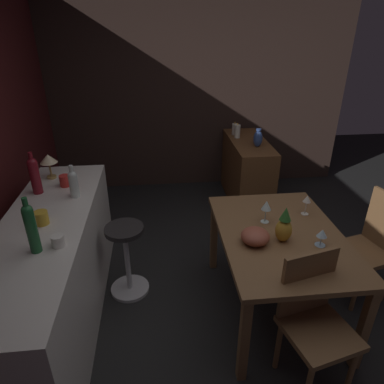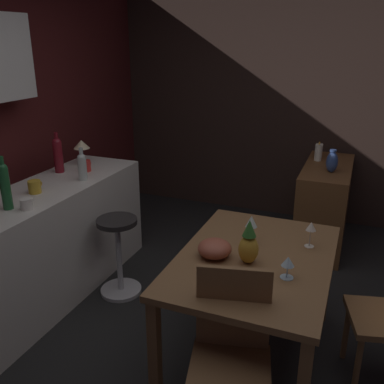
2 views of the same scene
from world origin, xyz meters
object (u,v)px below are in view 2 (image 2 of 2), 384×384
(chair_near_window, at_px, (231,352))
(wine_bottle_green, at_px, (5,184))
(bar_stool, at_px, (119,254))
(dining_table, at_px, (254,269))
(wine_bottle_ruby, at_px, (58,153))
(sideboard_cabinet, at_px, (324,205))
(pineapple_centerpiece, at_px, (249,245))
(wine_glass_right, at_px, (311,228))
(pillar_candle_tall, at_px, (318,153))
(wine_bottle_clear, at_px, (82,165))
(cup_mustard, at_px, (35,187))
(counter_lamp, at_px, (82,146))
(fruit_bowl, at_px, (215,248))
(cup_red, at_px, (86,166))
(wine_glass_left, at_px, (251,222))
(pillar_candle_short, at_px, (319,151))
(vase_ceramic_blue, at_px, (332,162))
(wine_glass_center, at_px, (288,263))
(cup_white, at_px, (27,204))

(chair_near_window, height_order, wine_bottle_green, wine_bottle_green)
(bar_stool, bearing_deg, dining_table, -106.04)
(wine_bottle_ruby, bearing_deg, chair_near_window, -121.09)
(sideboard_cabinet, height_order, pineapple_centerpiece, pineapple_centerpiece)
(wine_glass_right, distance_m, pillar_candle_tall, 1.81)
(pineapple_centerpiece, distance_m, wine_bottle_clear, 1.63)
(cup_mustard, height_order, counter_lamp, counter_lamp)
(dining_table, relative_size, fruit_bowl, 6.21)
(fruit_bowl, height_order, cup_red, cup_red)
(wine_glass_left, relative_size, pillar_candle_short, 1.10)
(counter_lamp, bearing_deg, wine_bottle_clear, -144.30)
(pillar_candle_short, bearing_deg, wine_glass_left, 174.47)
(sideboard_cabinet, bearing_deg, bar_stool, 137.65)
(wine_glass_right, height_order, wine_bottle_clear, wine_bottle_clear)
(wine_bottle_ruby, bearing_deg, wine_glass_right, -97.96)
(wine_glass_left, bearing_deg, fruit_bowl, 150.04)
(pillar_candle_tall, bearing_deg, pineapple_centerpiece, 176.02)
(pillar_candle_tall, bearing_deg, counter_lamp, 121.85)
(chair_near_window, distance_m, pineapple_centerpiece, 0.62)
(wine_bottle_ruby, bearing_deg, vase_ceramic_blue, -62.11)
(wine_glass_left, bearing_deg, vase_ceramic_blue, -13.35)
(wine_bottle_green, bearing_deg, chair_near_window, -101.05)
(sideboard_cabinet, bearing_deg, wine_bottle_green, 138.92)
(pineapple_centerpiece, relative_size, pillar_candle_short, 1.60)
(wine_bottle_ruby, bearing_deg, pineapple_centerpiece, -109.27)
(wine_bottle_green, bearing_deg, wine_glass_center, -87.36)
(pillar_candle_tall, bearing_deg, wine_glass_right, -174.94)
(wine_glass_center, bearing_deg, fruit_bowl, 80.05)
(dining_table, bearing_deg, pillar_candle_tall, -3.50)
(wine_glass_center, height_order, counter_lamp, counter_lamp)
(counter_lamp, distance_m, vase_ceramic_blue, 2.29)
(cup_mustard, relative_size, cup_red, 1.04)
(wine_glass_right, bearing_deg, wine_glass_center, 171.36)
(chair_near_window, xyz_separation_m, wine_glass_right, (0.84, -0.25, 0.37))
(wine_glass_left, xyz_separation_m, vase_ceramic_blue, (1.53, -0.36, 0.04))
(wine_glass_left, bearing_deg, bar_stool, 81.38)
(dining_table, xyz_separation_m, wine_bottle_green, (-0.26, 1.65, 0.42))
(wine_glass_left, xyz_separation_m, wine_bottle_green, (-0.43, 1.57, 0.19))
(cup_red, bearing_deg, wine_glass_left, -107.20)
(dining_table, distance_m, counter_lamp, 2.06)
(wine_bottle_clear, bearing_deg, dining_table, -106.38)
(bar_stool, relative_size, wine_bottle_ruby, 1.88)
(chair_near_window, relative_size, cup_red, 7.50)
(wine_glass_center, relative_size, cup_mustard, 1.02)
(wine_bottle_ruby, height_order, cup_white, wine_bottle_ruby)
(wine_glass_right, xyz_separation_m, cup_white, (-0.48, 1.81, 0.07))
(wine_bottle_clear, distance_m, cup_red, 0.25)
(wine_bottle_green, bearing_deg, wine_glass_left, -74.65)
(chair_near_window, bearing_deg, wine_glass_center, -24.29)
(wine_bottle_clear, bearing_deg, pineapple_centerpiece, -109.52)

